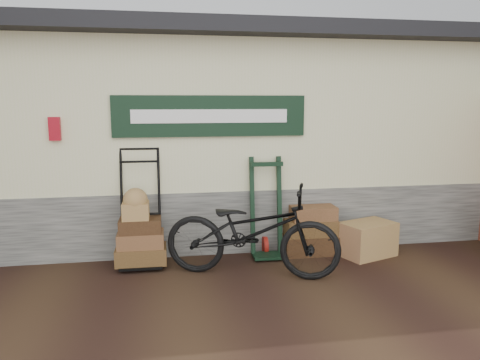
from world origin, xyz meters
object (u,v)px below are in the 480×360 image
wicker_hamper (367,239)px  bicycle (252,226)px  porter_trolley (140,206)px  suitcase_stack (310,229)px  green_barrow (267,208)px

wicker_hamper → bicycle: bicycle is taller
porter_trolley → suitcase_stack: size_ratio=2.00×
porter_trolley → bicycle: size_ratio=0.72×
wicker_hamper → suitcase_stack: bearing=160.3°
porter_trolley → green_barrow: 1.71m
porter_trolley → wicker_hamper: size_ratio=2.15×
suitcase_stack → green_barrow: bearing=-176.9°
green_barrow → suitcase_stack: size_ratio=1.76×
bicycle → porter_trolley: bearing=83.0°
suitcase_stack → bicycle: size_ratio=0.36×
green_barrow → wicker_hamper: (1.40, -0.24, -0.45)m
suitcase_stack → wicker_hamper: 0.81m
green_barrow → bicycle: 0.79m
suitcase_stack → bicycle: 1.27m
porter_trolley → suitcase_stack: 2.39m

